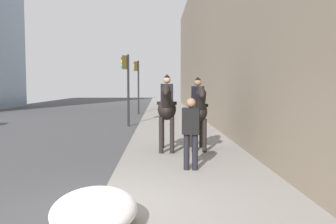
% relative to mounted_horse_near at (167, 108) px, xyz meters
% --- Properties ---
extents(sidewalk_slab, '(120.00, 3.70, 0.12)m').
position_rel_mounted_horse_near_xyz_m(sidewalk_slab, '(-5.18, -0.56, -1.38)').
color(sidewalk_slab, gray).
rests_on(sidewalk_slab, ground).
extents(mounted_horse_near, '(2.15, 0.63, 2.34)m').
position_rel_mounted_horse_near_xyz_m(mounted_horse_near, '(0.00, 0.00, 0.00)').
color(mounted_horse_near, black).
rests_on(mounted_horse_near, sidewalk_slab).
extents(mounted_horse_far, '(2.15, 0.60, 2.27)m').
position_rel_mounted_horse_near_xyz_m(mounted_horse_far, '(0.14, -0.96, -0.07)').
color(mounted_horse_far, black).
rests_on(mounted_horse_far, sidewalk_slab).
extents(pedestrian_greeting, '(0.33, 0.44, 1.70)m').
position_rel_mounted_horse_near_xyz_m(pedestrian_greeting, '(-2.49, -0.51, -0.34)').
color(pedestrian_greeting, black).
rests_on(pedestrian_greeting, sidewalk_slab).
extents(traffic_light_near_curb, '(0.20, 0.44, 3.72)m').
position_rel_mounted_horse_near_xyz_m(traffic_light_near_curb, '(7.88, 1.92, 1.07)').
color(traffic_light_near_curb, black).
rests_on(traffic_light_near_curb, ground).
extents(traffic_light_far_curb, '(0.20, 0.44, 3.98)m').
position_rel_mounted_horse_near_xyz_m(traffic_light_far_curb, '(16.04, 1.84, 1.22)').
color(traffic_light_far_curb, black).
rests_on(traffic_light_far_curb, ground).
extents(snow_pile_near, '(1.54, 1.19, 0.53)m').
position_rel_mounted_horse_near_xyz_m(snow_pile_near, '(-5.99, 1.14, -1.05)').
color(snow_pile_near, white).
rests_on(snow_pile_near, sidewalk_slab).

